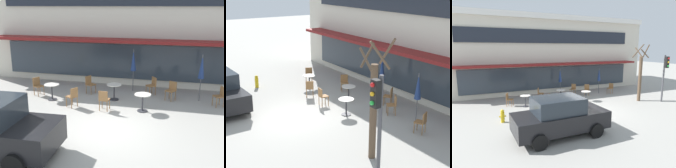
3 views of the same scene
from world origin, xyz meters
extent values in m
plane|color=#9E9B93|center=(0.00, 0.00, 0.00)|extent=(80.00, 80.00, 0.00)
cube|color=beige|center=(0.00, 10.00, 3.36)|extent=(18.93, 8.00, 6.72)
cube|color=maroon|center=(0.00, 5.45, 2.55)|extent=(16.09, 1.10, 0.16)
cube|color=#2D3842|center=(0.00, 5.94, 1.35)|extent=(15.14, 0.10, 1.90)
cylinder|color=#333338|center=(-0.47, 3.31, 0.01)|extent=(0.44, 0.44, 0.03)
cylinder|color=#333338|center=(-0.47, 3.31, 0.38)|extent=(0.07, 0.07, 0.70)
cylinder|color=silver|center=(-0.47, 3.31, 0.74)|extent=(0.70, 0.70, 0.03)
cylinder|color=#333338|center=(1.06, 2.14, 0.01)|extent=(0.44, 0.44, 0.03)
cylinder|color=#333338|center=(1.06, 2.14, 0.38)|extent=(0.07, 0.07, 0.70)
cylinder|color=silver|center=(1.06, 2.14, 0.74)|extent=(0.70, 0.70, 0.03)
cylinder|color=#333338|center=(-3.33, 2.60, 0.01)|extent=(0.44, 0.44, 0.03)
cylinder|color=#333338|center=(-3.33, 2.60, 0.38)|extent=(0.07, 0.07, 0.70)
cylinder|color=silver|center=(-3.33, 2.60, 0.74)|extent=(0.70, 0.70, 0.03)
cylinder|color=#4C4C51|center=(0.16, 4.91, 1.10)|extent=(0.04, 0.04, 2.20)
cone|color=navy|center=(0.16, 4.91, 1.65)|extent=(0.28, 0.28, 1.10)
cylinder|color=#4C4C51|center=(3.45, 4.10, 1.10)|extent=(0.04, 0.04, 2.20)
cone|color=navy|center=(3.45, 4.10, 1.65)|extent=(0.28, 0.28, 1.10)
cylinder|color=olive|center=(-2.29, 1.87, 0.23)|extent=(0.04, 0.04, 0.45)
cylinder|color=olive|center=(-2.14, 2.17, 0.23)|extent=(0.04, 0.04, 0.45)
cylinder|color=olive|center=(-1.99, 1.71, 0.23)|extent=(0.04, 0.04, 0.45)
cylinder|color=olive|center=(-1.83, 2.01, 0.23)|extent=(0.04, 0.04, 0.45)
cube|color=olive|center=(-2.06, 1.94, 0.47)|extent=(0.54, 0.54, 0.04)
cube|color=olive|center=(-1.90, 1.86, 0.69)|extent=(0.22, 0.37, 0.40)
cylinder|color=olive|center=(-4.05, 3.15, 0.23)|extent=(0.04, 0.04, 0.45)
cylinder|color=olive|center=(-4.20, 2.85, 0.23)|extent=(0.04, 0.04, 0.45)
cylinder|color=olive|center=(-4.35, 3.31, 0.23)|extent=(0.04, 0.04, 0.45)
cylinder|color=olive|center=(-4.50, 3.00, 0.23)|extent=(0.04, 0.04, 0.45)
cube|color=olive|center=(-4.28, 3.08, 0.47)|extent=(0.54, 0.54, 0.04)
cube|color=olive|center=(-4.44, 3.16, 0.69)|extent=(0.22, 0.38, 0.40)
cylinder|color=olive|center=(2.18, 3.63, 0.23)|extent=(0.04, 0.04, 0.45)
cylinder|color=olive|center=(1.89, 3.81, 0.23)|extent=(0.04, 0.04, 0.45)
cylinder|color=olive|center=(2.36, 3.92, 0.23)|extent=(0.04, 0.04, 0.45)
cylinder|color=olive|center=(2.07, 4.10, 0.23)|extent=(0.04, 0.04, 0.45)
cube|color=olive|center=(2.13, 3.86, 0.47)|extent=(0.55, 0.55, 0.04)
cube|color=olive|center=(2.22, 4.02, 0.69)|extent=(0.36, 0.24, 0.40)
cylinder|color=olive|center=(-1.62, 4.06, 0.23)|extent=(0.04, 0.04, 0.45)
cylinder|color=olive|center=(-1.77, 3.75, 0.23)|extent=(0.04, 0.04, 0.45)
cylinder|color=olive|center=(-1.92, 4.21, 0.23)|extent=(0.04, 0.04, 0.45)
cylinder|color=olive|center=(-2.07, 3.90, 0.23)|extent=(0.04, 0.04, 0.45)
cube|color=olive|center=(-1.84, 3.98, 0.47)|extent=(0.54, 0.54, 0.04)
cube|color=olive|center=(-2.01, 4.06, 0.69)|extent=(0.21, 0.38, 0.40)
cylinder|color=olive|center=(4.14, 3.31, 0.23)|extent=(0.04, 0.04, 0.45)
cylinder|color=olive|center=(4.00, 3.62, 0.23)|extent=(0.04, 0.04, 0.45)
cylinder|color=olive|center=(4.45, 3.44, 0.23)|extent=(0.04, 0.04, 0.45)
cylinder|color=olive|center=(4.32, 3.75, 0.23)|extent=(0.04, 0.04, 0.45)
cube|color=olive|center=(4.23, 3.53, 0.47)|extent=(0.53, 0.53, 0.04)
cube|color=olive|center=(4.39, 3.60, 0.69)|extent=(0.20, 0.38, 0.40)
cylinder|color=olive|center=(1.10, 4.27, 0.23)|extent=(0.04, 0.04, 0.45)
cylinder|color=olive|center=(0.89, 4.55, 0.23)|extent=(0.04, 0.04, 0.45)
cylinder|color=olive|center=(1.37, 4.48, 0.23)|extent=(0.04, 0.04, 0.45)
cylinder|color=olive|center=(1.17, 4.75, 0.23)|extent=(0.04, 0.04, 0.45)
cube|color=olive|center=(1.13, 4.51, 0.47)|extent=(0.56, 0.56, 0.04)
cube|color=olive|center=(1.28, 4.62, 0.69)|extent=(0.27, 0.34, 0.40)
cylinder|color=olive|center=(-0.71, 2.07, 0.23)|extent=(0.04, 0.04, 0.45)
cylinder|color=olive|center=(-0.37, 2.05, 0.23)|extent=(0.04, 0.04, 0.45)
cylinder|color=olive|center=(-0.73, 1.73, 0.23)|extent=(0.04, 0.04, 0.45)
cylinder|color=olive|center=(-0.39, 1.71, 0.23)|extent=(0.04, 0.04, 0.45)
cube|color=olive|center=(-0.55, 1.89, 0.47)|extent=(0.42, 0.42, 0.04)
cube|color=olive|center=(-0.56, 1.71, 0.69)|extent=(0.40, 0.06, 0.40)
cylinder|color=black|center=(-1.61, -1.56, 0.32)|extent=(0.65, 0.24, 0.64)
cylinder|color=black|center=(-1.54, -3.36, 0.32)|extent=(0.65, 0.24, 0.64)
camera|label=1|loc=(2.52, -9.02, 4.35)|focal=45.00mm
camera|label=2|loc=(13.03, -5.99, 5.89)|focal=55.00mm
camera|label=3|loc=(-6.13, -10.33, 3.86)|focal=32.00mm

